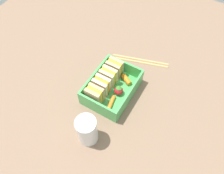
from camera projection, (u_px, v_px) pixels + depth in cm
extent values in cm
cube|color=#856752|center=(112.00, 94.00, 66.47)|extent=(120.00, 120.00, 2.00)
cube|color=#4BAD58|center=(112.00, 91.00, 65.14)|extent=(16.41, 12.26, 1.20)
cube|color=#4BAD58|center=(95.00, 77.00, 64.42)|extent=(16.41, 0.60, 4.39)
cube|color=#4BAD58|center=(130.00, 94.00, 61.18)|extent=(16.41, 0.60, 4.39)
cube|color=#4BAD58|center=(97.00, 107.00, 59.05)|extent=(0.60, 11.06, 4.39)
cube|color=#4BAD58|center=(125.00, 67.00, 66.55)|extent=(0.60, 11.06, 4.39)
cube|color=tan|center=(93.00, 98.00, 59.85)|extent=(1.03, 4.70, 5.63)
cube|color=yellow|center=(95.00, 95.00, 60.34)|extent=(1.03, 4.33, 5.18)
cube|color=tan|center=(97.00, 92.00, 60.83)|extent=(1.03, 4.70, 5.63)
cube|color=beige|center=(100.00, 88.00, 61.58)|extent=(1.03, 4.70, 5.63)
cube|color=orange|center=(102.00, 86.00, 62.07)|extent=(1.03, 4.33, 5.18)
cube|color=beige|center=(104.00, 83.00, 62.56)|extent=(1.03, 4.70, 5.63)
cube|color=#D8C288|center=(106.00, 79.00, 63.31)|extent=(1.03, 4.70, 5.63)
cube|color=yellow|center=(108.00, 77.00, 63.80)|extent=(1.03, 4.33, 5.18)
cube|color=#D8C288|center=(110.00, 74.00, 64.29)|extent=(1.03, 4.70, 5.63)
cube|color=tan|center=(113.00, 71.00, 65.05)|extent=(1.03, 4.70, 5.63)
cube|color=yellow|center=(114.00, 68.00, 65.53)|extent=(1.03, 4.33, 5.18)
cube|color=tan|center=(116.00, 66.00, 66.02)|extent=(1.03, 4.70, 5.63)
cylinder|color=orange|center=(111.00, 104.00, 61.35)|extent=(5.51, 2.15, 1.15)
sphere|color=red|center=(119.00, 90.00, 63.06)|extent=(2.64, 2.64, 2.64)
cone|color=#438F37|center=(119.00, 87.00, 61.71)|extent=(1.58, 1.58, 0.60)
cylinder|color=orange|center=(126.00, 80.00, 65.73)|extent=(3.15, 3.99, 1.56)
cylinder|color=tan|center=(140.00, 62.00, 71.69)|extent=(6.15, 17.85, 0.70)
cylinder|color=tan|center=(141.00, 59.00, 72.29)|extent=(6.15, 17.85, 0.70)
cylinder|color=white|center=(87.00, 130.00, 53.95)|extent=(5.18, 5.18, 9.33)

